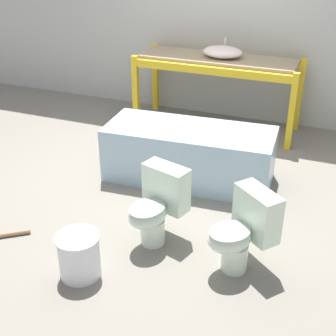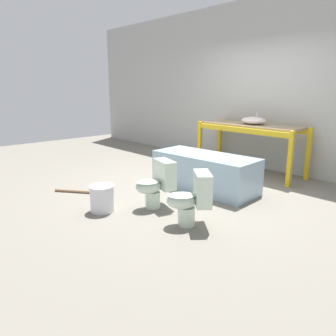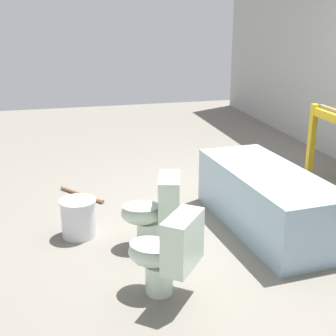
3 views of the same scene
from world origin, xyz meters
TOP-DOWN VIEW (x-y plane):
  - ground_plane at (0.00, 0.00)m, footprint 12.00×12.00m
  - shelving_rack at (0.09, 1.40)m, footprint 2.01×0.70m
  - sink_basin at (0.14, 1.39)m, footprint 0.48×0.35m
  - bathtub_main at (0.23, -0.02)m, footprint 1.71×0.79m
  - toilet_near at (0.34, -1.10)m, footprint 0.45×0.57m
  - toilet_far at (1.06, -1.19)m, footprint 0.57×0.59m
  - bucket_white at (-0.03, -1.72)m, footprint 0.33×0.33m

SIDE VIEW (x-z plane):
  - ground_plane at x=0.00m, z-range 0.00..0.00m
  - bucket_white at x=-0.03m, z-range 0.01..0.35m
  - bathtub_main at x=0.23m, z-range 0.04..0.60m
  - toilet_near at x=0.34m, z-range 0.02..0.66m
  - toilet_far at x=1.06m, z-range 0.02..0.66m
  - shelving_rack at x=0.09m, z-range 0.32..1.23m
  - sink_basin at x=0.14m, z-range 0.87..1.09m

